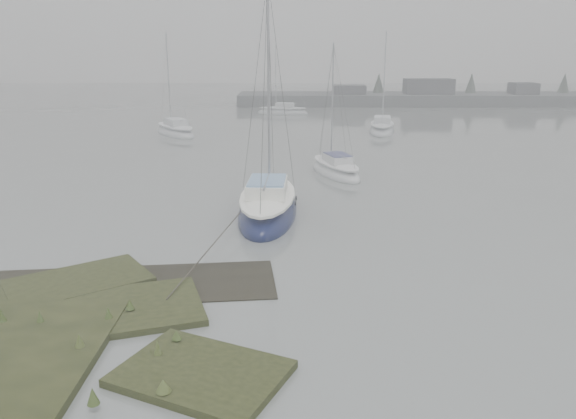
{
  "coord_description": "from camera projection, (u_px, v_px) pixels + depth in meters",
  "views": [
    {
      "loc": [
        2.41,
        -11.27,
        6.91
      ],
      "look_at": [
        2.38,
        6.55,
        1.8
      ],
      "focal_mm": 35.0,
      "sensor_mm": 36.0,
      "label": 1
    }
  ],
  "objects": [
    {
      "name": "sailboat_far_b",
      "position": [
        382.0,
        129.0,
        48.16
      ],
      "size": [
        3.12,
        6.65,
        9.03
      ],
      "rotation": [
        0.0,
        0.0,
        -0.16
      ],
      "color": "silver",
      "rests_on": "ground"
    },
    {
      "name": "far_shoreline",
      "position": [
        479.0,
        98.0,
        71.95
      ],
      "size": [
        60.0,
        8.0,
        4.15
      ],
      "color": "#4C4F51",
      "rests_on": "ground"
    },
    {
      "name": "sailboat_far_a",
      "position": [
        175.0,
        132.0,
        46.71
      ],
      "size": [
        5.15,
        6.35,
        8.82
      ],
      "rotation": [
        0.0,
        0.0,
        0.58
      ],
      "color": "silver",
      "rests_on": "ground"
    },
    {
      "name": "sailboat_far_c",
      "position": [
        283.0,
        112.0,
        61.58
      ],
      "size": [
        5.87,
        2.85,
        7.94
      ],
      "rotation": [
        0.0,
        0.0,
        1.39
      ],
      "color": "#A2A6AB",
      "rests_on": "ground"
    },
    {
      "name": "ground",
      "position": [
        257.0,
        146.0,
        41.58
      ],
      "size": [
        160.0,
        160.0,
        0.0
      ],
      "primitive_type": "plane",
      "color": "slate",
      "rests_on": "ground"
    },
    {
      "name": "sailboat_main",
      "position": [
        268.0,
        208.0,
        24.17
      ],
      "size": [
        2.78,
        7.58,
        10.55
      ],
      "rotation": [
        0.0,
        0.0,
        -0.04
      ],
      "color": "#0C123A",
      "rests_on": "ground"
    },
    {
      "name": "sailboat_white",
      "position": [
        336.0,
        170.0,
        32.06
      ],
      "size": [
        3.46,
        5.83,
        7.82
      ],
      "rotation": [
        0.0,
        0.0,
        0.32
      ],
      "color": "silver",
      "rests_on": "ground"
    }
  ]
}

